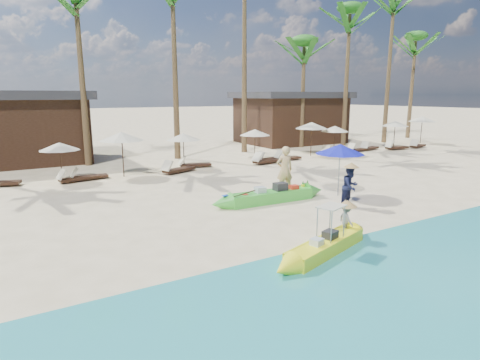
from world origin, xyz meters
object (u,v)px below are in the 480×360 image
tourist (285,170)px  blue_umbrella (340,149)px  yellow_canoe (326,246)px  green_canoe (271,196)px

tourist → blue_umbrella: 2.40m
tourist → yellow_canoe: bearing=75.8°
green_canoe → yellow_canoe: size_ratio=1.20×
green_canoe → blue_umbrella: (2.98, -0.57, 1.69)m
yellow_canoe → tourist: size_ratio=2.35×
yellow_canoe → tourist: bearing=45.4°
green_canoe → tourist: 1.78m
blue_umbrella → tourist: bearing=138.0°
green_canoe → tourist: bearing=36.8°
green_canoe → blue_umbrella: size_ratio=2.62×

